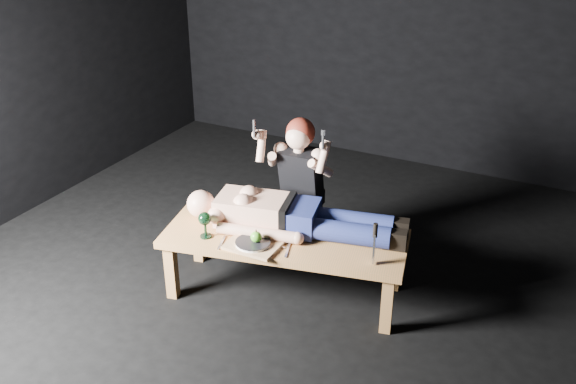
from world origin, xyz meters
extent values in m
plane|color=black|center=(0.00, 0.00, 0.00)|extent=(5.00, 5.00, 0.00)
plane|color=black|center=(0.00, 2.50, 1.50)|extent=(5.00, 0.00, 5.00)
cube|color=#AD703C|center=(0.01, -0.08, 0.23)|extent=(1.70, 0.92, 0.45)
cube|color=#A68056|center=(-0.10, -0.30, 0.46)|extent=(0.34, 0.24, 0.02)
cylinder|color=white|center=(-0.10, -0.30, 0.48)|extent=(0.22, 0.22, 0.02)
sphere|color=green|center=(-0.08, -0.29, 0.52)|extent=(0.07, 0.07, 0.07)
cube|color=#B2B2B7|center=(-0.31, -0.35, 0.45)|extent=(0.06, 0.17, 0.01)
cube|color=#B2B2B7|center=(0.11, -0.24, 0.45)|extent=(0.07, 0.17, 0.01)
cube|color=#B2B2B7|center=(0.01, -0.20, 0.45)|extent=(0.16, 0.08, 0.01)
camera|label=1|loc=(1.69, -3.33, 2.59)|focal=39.96mm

